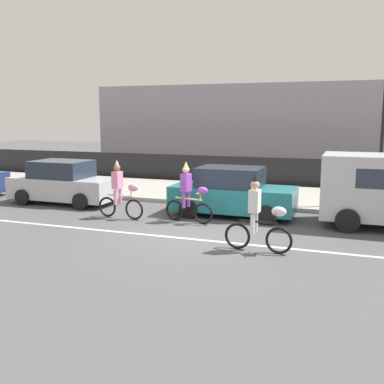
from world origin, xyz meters
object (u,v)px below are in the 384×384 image
at_px(parade_cyclist_pink, 120,193).
at_px(parked_car_silver, 64,183).
at_px(parade_cyclist_zebra, 259,218).
at_px(parade_cyclist_purple, 189,196).
at_px(parked_car_teal, 232,193).

xyz_separation_m(parade_cyclist_pink, parked_car_silver, (-3.32, 1.58, -0.06)).
bearing_deg(parade_cyclist_zebra, parade_cyclist_pink, 157.04).
xyz_separation_m(parade_cyclist_purple, parked_car_teal, (1.03, 1.37, -0.06)).
xyz_separation_m(parade_cyclist_pink, parade_cyclist_zebra, (4.98, -2.11, 0.00)).
bearing_deg(parade_cyclist_pink, parked_car_teal, 25.68).
bearing_deg(parked_car_teal, parade_cyclist_zebra, -66.08).
bearing_deg(parked_car_silver, parade_cyclist_zebra, -23.96).
bearing_deg(parade_cyclist_purple, parked_car_teal, 53.01).
relative_size(parade_cyclist_purple, parked_car_teal, 0.47).
relative_size(parade_cyclist_purple, parked_car_silver, 0.47).
distance_m(parade_cyclist_pink, parked_car_silver, 3.67).
relative_size(parade_cyclist_pink, parked_car_teal, 0.47).
xyz_separation_m(parade_cyclist_purple, parked_car_silver, (-5.61, 1.35, -0.06)).
distance_m(parade_cyclist_pink, parade_cyclist_purple, 2.31).
height_order(parade_cyclist_pink, parked_car_teal, parade_cyclist_pink).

